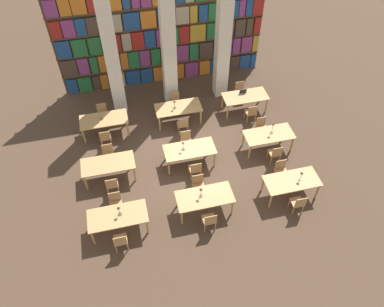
{
  "coord_description": "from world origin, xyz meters",
  "views": [
    {
      "loc": [
        -2.15,
        -9.18,
        10.86
      ],
      "look_at": [
        0.0,
        -0.23,
        0.69
      ],
      "focal_mm": 35.0,
      "sensor_mm": 36.0,
      "label": 1
    }
  ],
  "objects_px": {
    "chair_0": "(120,241)",
    "chair_11": "(261,127)",
    "chair_1": "(116,203)",
    "chair_6": "(112,184)",
    "chair_16": "(251,112)",
    "chair_17": "(240,91)",
    "chair_7": "(108,154)",
    "reading_table_8": "(245,98)",
    "pillar_center": "(168,40)",
    "chair_2": "(210,220)",
    "chair_10": "(275,153)",
    "reading_table_0": "(118,217)",
    "desk_lamp_6": "(175,103)",
    "pillar_left": "(110,48)",
    "reading_table_5": "(269,136)",
    "desk_lamp_4": "(273,126)",
    "reading_table_4": "(190,151)",
    "chair_5": "(281,170)",
    "chair_15": "(175,101)",
    "chair_4": "(298,203)",
    "reading_table_3": "(108,165)",
    "reading_table_7": "(178,109)",
    "chair_3": "(198,185)",
    "reading_table_1": "(205,198)",
    "chair_12": "(105,137)",
    "laptop": "(242,92)",
    "chair_8": "(195,169)",
    "desk_lamp_2": "(301,175)",
    "chair_14": "(183,124)",
    "reading_table_6": "(104,121)",
    "pillar_right": "(223,33)",
    "desk_lamp_1": "(201,191)",
    "reading_table_2": "(292,182)",
    "chair_13": "(102,113)",
    "chair_9": "(186,141)"
  },
  "relations": [
    {
      "from": "chair_4",
      "to": "reading_table_3",
      "type": "height_order",
      "value": "chair_4"
    },
    {
      "from": "chair_10",
      "to": "chair_15",
      "type": "relative_size",
      "value": 1.0
    },
    {
      "from": "chair_2",
      "to": "reading_table_0",
      "type": "bearing_deg",
      "value": 166.93
    },
    {
      "from": "chair_5",
      "to": "reading_table_8",
      "type": "height_order",
      "value": "chair_5"
    },
    {
      "from": "chair_12",
      "to": "laptop",
      "type": "bearing_deg",
      "value": 9.95
    },
    {
      "from": "desk_lamp_2",
      "to": "chair_15",
      "type": "xyz_separation_m",
      "value": [
        -3.24,
        5.39,
        -0.56
      ]
    },
    {
      "from": "chair_0",
      "to": "chair_8",
      "type": "xyz_separation_m",
      "value": [
        2.95,
        2.27,
        0.0
      ]
    },
    {
      "from": "reading_table_0",
      "to": "chair_16",
      "type": "relative_size",
      "value": 2.18
    },
    {
      "from": "chair_11",
      "to": "desk_lamp_6",
      "type": "relative_size",
      "value": 2.21
    },
    {
      "from": "chair_2",
      "to": "chair_10",
      "type": "height_order",
      "value": "same"
    },
    {
      "from": "pillar_right",
      "to": "chair_15",
      "type": "height_order",
      "value": "pillar_right"
    },
    {
      "from": "chair_3",
      "to": "reading_table_7",
      "type": "distance_m",
      "value": 3.86
    },
    {
      "from": "chair_0",
      "to": "chair_11",
      "type": "bearing_deg",
      "value": 31.98
    },
    {
      "from": "chair_4",
      "to": "desk_lamp_4",
      "type": "relative_size",
      "value": 1.72
    },
    {
      "from": "chair_7",
      "to": "chair_14",
      "type": "distance_m",
      "value": 3.21
    },
    {
      "from": "reading_table_2",
      "to": "chair_13",
      "type": "relative_size",
      "value": 2.18
    },
    {
      "from": "chair_10",
      "to": "chair_12",
      "type": "height_order",
      "value": "same"
    },
    {
      "from": "pillar_right",
      "to": "reading_table_7",
      "type": "bearing_deg",
      "value": -147.11
    },
    {
      "from": "reading_table_7",
      "to": "chair_15",
      "type": "height_order",
      "value": "chair_15"
    },
    {
      "from": "desk_lamp_1",
      "to": "chair_7",
      "type": "relative_size",
      "value": 0.48
    },
    {
      "from": "reading_table_2",
      "to": "chair_4",
      "type": "relative_size",
      "value": 2.18
    },
    {
      "from": "chair_1",
      "to": "desk_lamp_4",
      "type": "bearing_deg",
      "value": -165.25
    },
    {
      "from": "pillar_left",
      "to": "reading_table_5",
      "type": "height_order",
      "value": "pillar_left"
    },
    {
      "from": "pillar_center",
      "to": "chair_5",
      "type": "height_order",
      "value": "pillar_center"
    },
    {
      "from": "reading_table_1",
      "to": "chair_7",
      "type": "bearing_deg",
      "value": 135.23
    },
    {
      "from": "chair_9",
      "to": "chair_4",
      "type": "bearing_deg",
      "value": 128.96
    },
    {
      "from": "chair_4",
      "to": "chair_8",
      "type": "bearing_deg",
      "value": 143.22
    },
    {
      "from": "chair_10",
      "to": "reading_table_8",
      "type": "relative_size",
      "value": 0.46
    },
    {
      "from": "chair_8",
      "to": "chair_15",
      "type": "xyz_separation_m",
      "value": [
        0.08,
        3.86,
        0.0
      ]
    },
    {
      "from": "chair_3",
      "to": "chair_5",
      "type": "bearing_deg",
      "value": 179.08
    },
    {
      "from": "pillar_center",
      "to": "reading_table_8",
      "type": "xyz_separation_m",
      "value": [
        2.95,
        -1.4,
        -2.32
      ]
    },
    {
      "from": "chair_5",
      "to": "chair_15",
      "type": "xyz_separation_m",
      "value": [
        -2.93,
        4.64,
        0.0
      ]
    },
    {
      "from": "reading_table_7",
      "to": "reading_table_8",
      "type": "bearing_deg",
      "value": 0.82
    },
    {
      "from": "chair_11",
      "to": "desk_lamp_2",
      "type": "bearing_deg",
      "value": 93.8
    },
    {
      "from": "chair_4",
      "to": "chair_12",
      "type": "distance_m",
      "value": 7.6
    },
    {
      "from": "chair_14",
      "to": "chair_17",
      "type": "distance_m",
      "value": 3.29
    },
    {
      "from": "reading_table_6",
      "to": "chair_15",
      "type": "height_order",
      "value": "chair_15"
    },
    {
      "from": "reading_table_4",
      "to": "reading_table_3",
      "type": "bearing_deg",
      "value": 179.97
    },
    {
      "from": "desk_lamp_1",
      "to": "reading_table_2",
      "type": "distance_m",
      "value": 3.23
    },
    {
      "from": "reading_table_2",
      "to": "desk_lamp_4",
      "type": "xyz_separation_m",
      "value": [
        0.17,
        2.33,
        0.43
      ]
    },
    {
      "from": "pillar_center",
      "to": "chair_11",
      "type": "distance_m",
      "value": 5.03
    },
    {
      "from": "chair_7",
      "to": "reading_table_8",
      "type": "bearing_deg",
      "value": -164.07
    },
    {
      "from": "chair_1",
      "to": "chair_6",
      "type": "xyz_separation_m",
      "value": [
        -0.05,
        0.8,
        0.0
      ]
    },
    {
      "from": "reading_table_3",
      "to": "chair_15",
      "type": "relative_size",
      "value": 2.18
    },
    {
      "from": "reading_table_8",
      "to": "chair_4",
      "type": "bearing_deg",
      "value": -89.57
    },
    {
      "from": "pillar_left",
      "to": "desk_lamp_4",
      "type": "distance_m",
      "value": 6.89
    },
    {
      "from": "chair_4",
      "to": "chair_7",
      "type": "distance_m",
      "value": 7.05
    },
    {
      "from": "chair_16",
      "to": "chair_17",
      "type": "bearing_deg",
      "value": 90.0
    },
    {
      "from": "chair_0",
      "to": "desk_lamp_6",
      "type": "relative_size",
      "value": 2.21
    },
    {
      "from": "chair_2",
      "to": "reading_table_4",
      "type": "bearing_deg",
      "value": 89.41
    }
  ]
}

